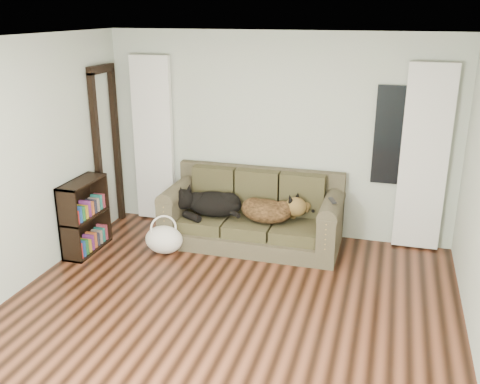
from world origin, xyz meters
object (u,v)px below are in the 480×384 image
(dog_shepherd, at_px, (270,210))
(bookshelf, at_px, (84,212))
(tote_bag, at_px, (164,240))
(sofa, at_px, (252,210))
(dog_black_lab, at_px, (211,205))

(dog_shepherd, height_order, bookshelf, bookshelf)
(tote_bag, height_order, bookshelf, bookshelf)
(sofa, xyz_separation_m, dog_shepherd, (0.23, -0.04, 0.04))
(dog_black_lab, bearing_deg, tote_bag, -126.80)
(sofa, height_order, bookshelf, bookshelf)
(tote_bag, bearing_deg, sofa, 30.18)
(tote_bag, relative_size, bookshelf, 0.52)
(dog_shepherd, bearing_deg, tote_bag, 35.04)
(dog_black_lab, height_order, tote_bag, dog_black_lab)
(tote_bag, distance_m, bookshelf, 1.02)
(dog_shepherd, relative_size, bookshelf, 0.75)
(tote_bag, bearing_deg, bookshelf, -167.83)
(sofa, bearing_deg, bookshelf, -158.19)
(sofa, relative_size, dog_shepherd, 3.23)
(dog_black_lab, distance_m, bookshelf, 1.55)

